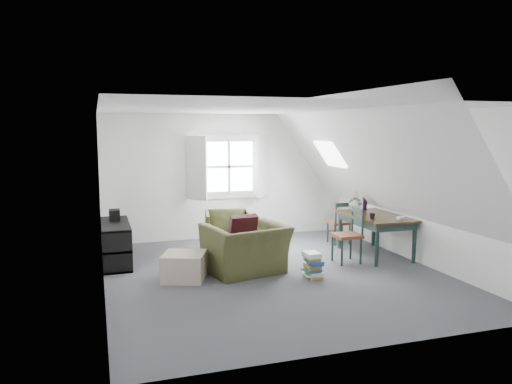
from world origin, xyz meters
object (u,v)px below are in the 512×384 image
object	(u,v)px
armchair_near	(246,272)
media_shelf	(116,246)
dining_chair_near	(349,234)
magazine_stack	(313,265)
armchair_far	(229,252)
ottoman	(184,266)
dining_table	(375,221)
dining_chair_far	(340,222)

from	to	relation	value
armchair_near	media_shelf	xyz separation A→B (m)	(-1.88, 1.12, 0.31)
dining_chair_near	magazine_stack	world-z (taller)	dining_chair_near
dining_chair_near	armchair_far	bearing A→B (deg)	-128.14
magazine_stack	dining_chair_near	bearing A→B (deg)	33.30
ottoman	armchair_near	bearing A→B (deg)	4.04
armchair_far	dining_table	distance (m)	2.66
ottoman	media_shelf	distance (m)	1.50
armchair_far	media_shelf	distance (m)	1.99
magazine_stack	dining_chair_far	bearing A→B (deg)	52.98
dining_table	magazine_stack	xyz separation A→B (m)	(-1.58, -0.87, -0.43)
armchair_near	media_shelf	world-z (taller)	media_shelf
dining_chair_near	ottoman	bearing A→B (deg)	-89.41
dining_chair_far	magazine_stack	bearing A→B (deg)	54.22
dining_chair_near	dining_chair_far	bearing A→B (deg)	157.31
armchair_near	dining_chair_near	distance (m)	1.86
armchair_near	magazine_stack	distance (m)	1.06
ottoman	dining_chair_near	bearing A→B (deg)	2.38
dining_chair_far	media_shelf	distance (m)	4.16
armchair_far	media_shelf	world-z (taller)	media_shelf
armchair_far	dining_table	bearing A→B (deg)	-12.27
ottoman	dining_chair_near	distance (m)	2.78
media_shelf	magazine_stack	size ratio (longest dim) A/B	3.50
dining_chair_far	magazine_stack	distance (m)	2.32
dining_chair_near	dining_table	bearing A→B (deg)	110.34
armchair_near	dining_chair_near	size ratio (longest dim) A/B	1.28
armchair_near	armchair_far	world-z (taller)	armchair_far
dining_chair_far	media_shelf	bearing A→B (deg)	3.57
dining_chair_near	media_shelf	xyz separation A→B (m)	(-3.68, 1.07, -0.16)
magazine_stack	armchair_near	bearing A→B (deg)	147.83
ottoman	armchair_far	bearing A→B (deg)	53.09
armchair_far	magazine_stack	size ratio (longest dim) A/B	2.19
armchair_far	dining_chair_near	xyz separation A→B (m)	(1.73, -1.27, 0.47)
dining_table	dining_chair_near	bearing A→B (deg)	-158.56
ottoman	media_shelf	bearing A→B (deg)	127.64
dining_table	armchair_far	bearing A→B (deg)	156.60
dining_table	magazine_stack	bearing A→B (deg)	-151.80
dining_table	magazine_stack	world-z (taller)	dining_table
armchair_far	armchair_near	bearing A→B (deg)	-82.78
armchair_near	ottoman	world-z (taller)	ottoman
armchair_far	media_shelf	size ratio (longest dim) A/B	0.63
ottoman	media_shelf	world-z (taller)	media_shelf
dining_table	media_shelf	xyz separation A→B (m)	(-4.35, 0.80, -0.31)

